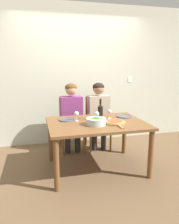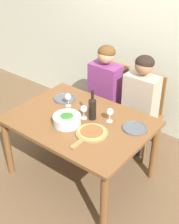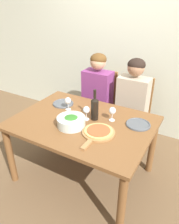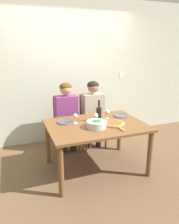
% 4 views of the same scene
% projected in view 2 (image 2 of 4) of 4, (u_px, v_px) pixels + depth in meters
% --- Properties ---
extents(ground_plane, '(40.00, 40.00, 0.00)m').
position_uv_depth(ground_plane, '(81.00, 174.00, 3.55)').
color(ground_plane, brown).
extents(back_wall, '(10.00, 0.06, 2.70)m').
position_uv_depth(back_wall, '(150.00, 29.00, 3.73)').
color(back_wall, beige).
rests_on(back_wall, ground).
extents(dining_table, '(1.41, 1.03, 0.74)m').
position_uv_depth(dining_table, '(80.00, 128.00, 3.21)').
color(dining_table, brown).
rests_on(dining_table, ground).
extents(chair_left, '(0.42, 0.42, 0.97)m').
position_uv_depth(chair_left, '(109.00, 98.00, 3.99)').
color(chair_left, brown).
rests_on(chair_left, ground).
extents(chair_right, '(0.42, 0.42, 0.97)m').
position_uv_depth(chair_right, '(143.00, 110.00, 3.72)').
color(chair_right, brown).
rests_on(chair_right, ground).
extents(person_woman, '(0.47, 0.51, 1.24)m').
position_uv_depth(person_woman, '(104.00, 85.00, 3.79)').
color(person_woman, '#28282D').
rests_on(person_woman, ground).
extents(person_man, '(0.47, 0.51, 1.24)m').
position_uv_depth(person_man, '(140.00, 97.00, 3.53)').
color(person_man, '#28282D').
rests_on(person_man, ground).
extents(wine_bottle, '(0.08, 0.08, 0.33)m').
position_uv_depth(wine_bottle, '(92.00, 108.00, 3.11)').
color(wine_bottle, black).
rests_on(wine_bottle, dining_table).
extents(broccoli_bowl, '(0.28, 0.28, 0.11)m').
position_uv_depth(broccoli_bowl, '(67.00, 120.00, 3.07)').
color(broccoli_bowl, silver).
rests_on(broccoli_bowl, dining_table).
extents(dinner_plate_left, '(0.24, 0.24, 0.02)m').
position_uv_depth(dinner_plate_left, '(64.00, 98.00, 3.52)').
color(dinner_plate_left, '#4C5156').
rests_on(dinner_plate_left, dining_table).
extents(dinner_plate_right, '(0.24, 0.24, 0.02)m').
position_uv_depth(dinner_plate_right, '(135.00, 128.00, 3.02)').
color(dinner_plate_right, '#4C5156').
rests_on(dinner_plate_right, dining_table).
extents(pizza_on_board, '(0.31, 0.45, 0.04)m').
position_uv_depth(pizza_on_board, '(91.00, 133.00, 2.94)').
color(pizza_on_board, '#9E7042').
rests_on(pizza_on_board, dining_table).
extents(wine_glass_left, '(0.07, 0.07, 0.15)m').
position_uv_depth(wine_glass_left, '(68.00, 98.00, 3.34)').
color(wine_glass_left, silver).
rests_on(wine_glass_left, dining_table).
extents(wine_glass_right, '(0.07, 0.07, 0.15)m').
position_uv_depth(wine_glass_right, '(110.00, 113.00, 3.08)').
color(wine_glass_right, silver).
rests_on(wine_glass_right, dining_table).
extents(wine_glass_centre, '(0.07, 0.07, 0.15)m').
position_uv_depth(wine_glass_centre, '(84.00, 110.00, 3.13)').
color(wine_glass_centre, silver).
rests_on(wine_glass_centre, dining_table).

